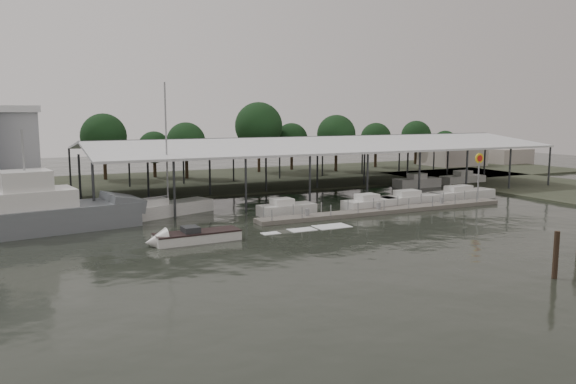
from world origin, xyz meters
name	(u,v)px	position (x,y,z in m)	size (l,w,h in m)	color
ground	(299,250)	(0.00, 0.00, 0.00)	(200.00, 200.00, 0.00)	black
land_strip_far	(161,184)	(0.00, 42.00, 0.10)	(140.00, 30.00, 0.30)	#3B4030
covered_boat_shed	(318,142)	(17.00, 28.00, 6.13)	(58.24, 24.00, 6.96)	silver
floating_dock	(387,210)	(15.00, 10.00, 0.20)	(28.00, 2.00, 1.40)	slate
shell_fuel_sign	(479,168)	(27.00, 9.99, 3.93)	(1.10, 0.18, 5.55)	gray
distant_commercial_buildings	(470,156)	(59.03, 44.69, 1.84)	(22.00, 8.00, 4.00)	gray
grey_trawler	(41,213)	(-16.41, 15.07, 1.58)	(16.89, 7.13, 8.84)	slate
white_sailboat	(162,209)	(-5.60, 17.93, 0.65)	(10.45, 6.11, 12.93)	silver
speedboat_underway	(190,238)	(-6.42, 5.73, 0.39)	(18.31, 2.94, 2.00)	silver
moored_cruiser_0	(286,209)	(5.33, 13.12, 0.61)	(5.71, 2.43, 1.70)	silver
moored_cruiser_1	(370,204)	(14.43, 12.06, 0.61)	(6.30, 2.65, 1.70)	silver
moored_cruiser_2	(410,199)	(19.93, 12.61, 0.61)	(7.44, 2.27, 1.70)	silver
moored_cruiser_3	(461,194)	(27.60, 13.15, 0.61)	(8.87, 2.80, 1.70)	silver
horizon_tree_line	(278,135)	(20.85, 48.29, 6.24)	(66.74, 11.27, 11.63)	black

